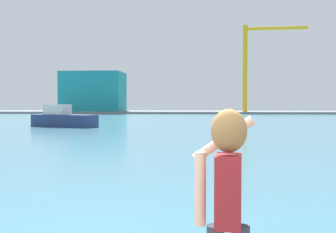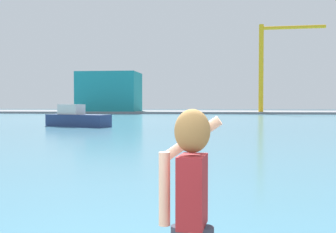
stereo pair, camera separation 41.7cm
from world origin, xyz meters
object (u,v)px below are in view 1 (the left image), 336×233
at_px(boat_moored, 63,119).
at_px(warehouse_left, 94,92).
at_px(person_photographer, 227,195).
at_px(port_crane, 253,58).

bearing_deg(boat_moored, warehouse_left, 122.00).
bearing_deg(person_photographer, port_crane, -1.37).
xyz_separation_m(person_photographer, boat_moored, (-13.22, 34.58, -0.74)).
relative_size(warehouse_left, port_crane, 0.73).
xyz_separation_m(warehouse_left, port_crane, (35.28, -3.99, 6.83)).
height_order(warehouse_left, port_crane, port_crane).
xyz_separation_m(person_photographer, warehouse_left, (-24.27, 87.64, 3.36)).
bearing_deg(port_crane, warehouse_left, 173.55).
bearing_deg(person_photographer, warehouse_left, 21.60).
distance_m(boat_moored, port_crane, 55.81).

